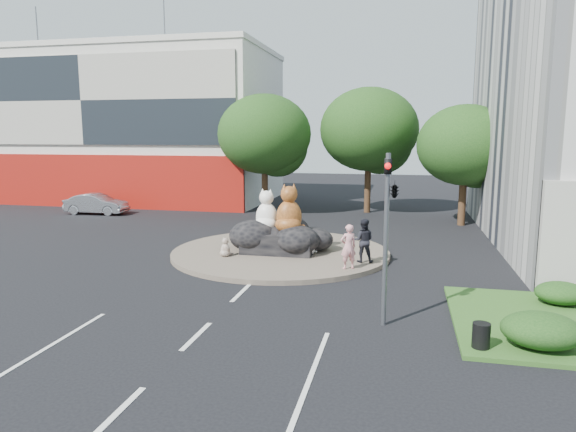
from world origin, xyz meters
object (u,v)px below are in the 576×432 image
object	(u,v)px
pedestrian_pink	(348,247)
litter_bin	(481,335)
cat_tabby	(289,208)
pedestrian_dark	(363,240)
kitten_white	(310,244)
parked_car	(96,204)
cat_white	(267,210)
kitten_calico	(225,247)

from	to	relation	value
pedestrian_pink	litter_bin	distance (m)	7.93
cat_tabby	pedestrian_dark	xyz separation A→B (m)	(3.44, -1.15, -1.10)
pedestrian_pink	kitten_white	bearing A→B (deg)	-76.54
cat_tabby	litter_bin	xyz separation A→B (m)	(7.05, -9.14, -1.77)
pedestrian_pink	parked_car	bearing A→B (deg)	-60.24
pedestrian_dark	parked_car	xyz separation A→B (m)	(-19.28, 10.46, -0.41)
cat_white	kitten_white	size ratio (longest dim) A/B	2.20
cat_tabby	pedestrian_pink	bearing A→B (deg)	-64.51
cat_tabby	kitten_white	xyz separation A→B (m)	(1.00, -0.22, -1.57)
cat_white	litter_bin	xyz separation A→B (m)	(8.18, -9.43, -1.63)
kitten_calico	parked_car	size ratio (longest dim) A/B	0.20
cat_white	pedestrian_pink	bearing A→B (deg)	-26.97
cat_tabby	pedestrian_dark	size ratio (longest dim) A/B	1.21
cat_white	parked_car	bearing A→B (deg)	154.83
kitten_white	parked_car	world-z (taller)	parked_car
kitten_calico	pedestrian_dark	xyz separation A→B (m)	(6.00, 0.26, 0.49)
cat_white	pedestrian_dark	distance (m)	4.88
kitten_white	parked_car	size ratio (longest dim) A/B	0.20
cat_tabby	pedestrian_dark	distance (m)	3.78
pedestrian_pink	litter_bin	size ratio (longest dim) A/B	2.79
cat_tabby	kitten_white	size ratio (longest dim) A/B	2.51
pedestrian_dark	parked_car	size ratio (longest dim) A/B	0.42
cat_white	cat_tabby	bearing A→B (deg)	-7.84
pedestrian_pink	cat_tabby	bearing A→B (deg)	-67.41
pedestrian_dark	cat_white	bearing A→B (deg)	-21.11
cat_white	pedestrian_pink	size ratio (longest dim) A/B	1.08
litter_bin	cat_tabby	bearing A→B (deg)	127.63
kitten_calico	parked_car	distance (m)	17.07
cat_white	cat_tabby	xyz separation A→B (m)	(1.13, -0.29, 0.14)
cat_white	parked_car	distance (m)	17.32
cat_tabby	parked_car	size ratio (longest dim) A/B	0.51
cat_white	pedestrian_dark	world-z (taller)	cat_white
kitten_calico	parked_car	world-z (taller)	parked_car
cat_white	pedestrian_pink	distance (m)	4.97
kitten_white	litter_bin	xyz separation A→B (m)	(6.05, -8.93, -0.20)
parked_car	kitten_calico	bearing A→B (deg)	-131.23
pedestrian_pink	parked_car	distance (m)	22.14
pedestrian_pink	litter_bin	world-z (taller)	pedestrian_pink
pedestrian_pink	pedestrian_dark	bearing A→B (deg)	-139.81
cat_tabby	pedestrian_pink	size ratio (longest dim) A/B	1.24
cat_tabby	litter_bin	bearing A→B (deg)	-77.80
cat_white	kitten_calico	distance (m)	2.65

